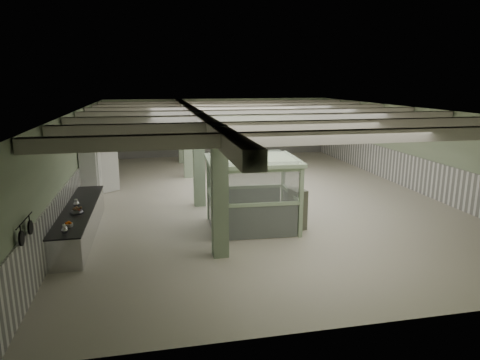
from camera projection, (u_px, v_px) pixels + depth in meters
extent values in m
plane|color=beige|center=(256.00, 195.00, 18.06)|extent=(20.00, 20.00, 0.00)
cube|color=beige|center=(257.00, 109.00, 17.23)|extent=(14.00, 20.00, 0.02)
cube|color=#AABF98|center=(219.00, 127.00, 27.18)|extent=(14.00, 0.02, 3.60)
cube|color=#AABF98|center=(383.00, 239.00, 8.11)|extent=(14.00, 0.02, 3.60)
cube|color=#AABF98|center=(78.00, 159.00, 16.26)|extent=(0.02, 20.00, 3.60)
cube|color=#AABF98|center=(409.00, 148.00, 19.03)|extent=(0.02, 20.00, 3.60)
cube|color=white|center=(81.00, 186.00, 16.50)|extent=(0.05, 19.90, 1.50)
cube|color=white|center=(406.00, 171.00, 19.27)|extent=(0.05, 19.90, 1.50)
cube|color=white|center=(219.00, 144.00, 27.39)|extent=(13.90, 0.05, 1.50)
cube|color=beige|center=(195.00, 115.00, 16.79)|extent=(0.45, 19.90, 0.40)
cube|color=beige|center=(333.00, 137.00, 10.13)|extent=(13.90, 0.35, 0.32)
cube|color=beige|center=(298.00, 126.00, 12.51)|extent=(13.90, 0.35, 0.32)
cube|color=beige|center=(274.00, 119.00, 14.89)|extent=(13.90, 0.35, 0.32)
cube|color=beige|center=(257.00, 113.00, 17.28)|extent=(13.90, 0.35, 0.32)
cube|color=beige|center=(244.00, 109.00, 19.66)|extent=(13.90, 0.35, 0.32)
cube|color=beige|center=(234.00, 106.00, 22.04)|extent=(13.90, 0.35, 0.32)
cube|color=beige|center=(225.00, 104.00, 24.43)|extent=(13.90, 0.35, 0.32)
cube|color=#8FA585|center=(220.00, 193.00, 11.43)|extent=(0.42, 0.42, 3.60)
cube|color=#8FA585|center=(199.00, 159.00, 16.20)|extent=(0.42, 0.42, 3.60)
cube|color=#8FA585|center=(188.00, 141.00, 20.96)|extent=(0.42, 0.42, 3.60)
cube|color=#8FA585|center=(182.00, 132.00, 24.78)|extent=(0.42, 0.42, 3.60)
cylinder|color=black|center=(24.00, 220.00, 9.02)|extent=(0.02, 1.20, 0.02)
cone|color=#304031|center=(314.00, 138.00, 12.69)|extent=(0.44, 0.44, 0.22)
cone|color=#304031|center=(265.00, 121.00, 17.94)|extent=(0.44, 0.44, 0.22)
cone|color=#304031|center=(241.00, 113.00, 22.70)|extent=(0.44, 0.44, 0.22)
cube|color=silver|center=(79.00, 222.00, 13.28)|extent=(0.92, 5.47, 0.88)
cube|color=black|center=(78.00, 208.00, 13.17)|extent=(0.96, 5.51, 0.04)
cylinder|color=#B2B2B7|center=(69.00, 225.00, 11.45)|extent=(0.25, 0.25, 0.08)
cylinder|color=black|center=(21.00, 238.00, 8.60)|extent=(0.04, 0.31, 0.31)
cylinder|color=black|center=(30.00, 227.00, 9.24)|extent=(0.04, 0.31, 0.31)
cube|color=silver|center=(92.00, 171.00, 17.44)|extent=(0.62, 2.46, 2.26)
cube|color=silver|center=(100.00, 173.00, 16.97)|extent=(0.06, 0.92, 2.16)
cube|color=silver|center=(106.00, 167.00, 18.16)|extent=(0.76, 0.62, 2.16)
cube|color=silver|center=(101.00, 173.00, 16.97)|extent=(0.02, 0.05, 0.30)
cube|color=silver|center=(103.00, 168.00, 18.05)|extent=(0.02, 0.05, 0.30)
cube|color=#ACC79F|center=(215.00, 207.00, 12.60)|extent=(0.13, 0.13, 2.19)
cube|color=#ACC79F|center=(209.00, 189.00, 14.71)|extent=(0.13, 0.13, 2.19)
cube|color=#ACC79F|center=(301.00, 203.00, 12.99)|extent=(0.13, 0.13, 2.19)
cube|color=#ACC79F|center=(283.00, 186.00, 15.10)|extent=(0.13, 0.13, 2.19)
cube|color=#ACC79F|center=(252.00, 160.00, 13.59)|extent=(2.99, 2.58, 0.12)
cube|color=silver|center=(258.00, 222.00, 12.92)|extent=(2.43, 0.18, 1.05)
cube|color=silver|center=(259.00, 183.00, 12.64)|extent=(2.43, 0.18, 1.22)
cube|color=silver|center=(246.00, 202.00, 15.03)|extent=(2.43, 0.18, 1.05)
cube|color=silver|center=(246.00, 168.00, 14.75)|extent=(2.43, 0.18, 1.22)
cube|color=silver|center=(212.00, 213.00, 13.78)|extent=(0.16, 1.99, 1.05)
cube|color=silver|center=(211.00, 176.00, 13.50)|extent=(0.16, 1.99, 1.22)
cube|color=silver|center=(291.00, 210.00, 14.17)|extent=(0.16, 1.99, 1.05)
cube|color=silver|center=(292.00, 173.00, 13.89)|extent=(0.16, 1.99, 1.22)
cube|color=#636655|center=(297.00, 209.00, 13.89)|extent=(0.53, 0.67, 1.30)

